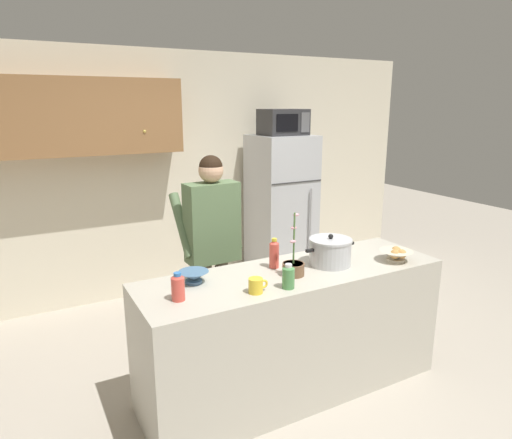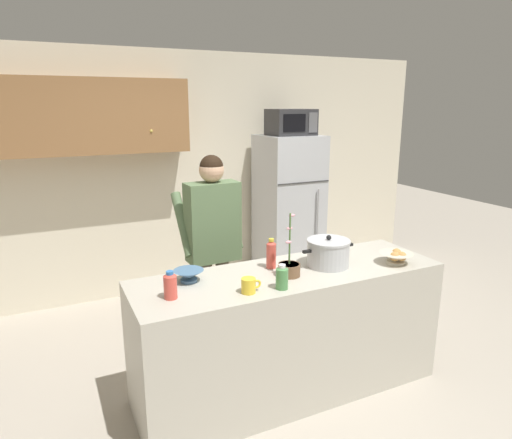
% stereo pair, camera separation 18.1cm
% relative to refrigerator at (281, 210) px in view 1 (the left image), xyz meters
% --- Properties ---
extents(ground_plane, '(14.00, 14.00, 0.00)m').
position_rel_refrigerator_xyz_m(ground_plane, '(-1.03, -1.85, -0.86)').
color(ground_plane, '#B2A899').
extents(back_wall_unit, '(6.00, 0.48, 2.60)m').
position_rel_refrigerator_xyz_m(back_wall_unit, '(-1.30, 0.40, 0.58)').
color(back_wall_unit, beige).
rests_on(back_wall_unit, ground).
extents(kitchen_island, '(2.21, 0.68, 0.92)m').
position_rel_refrigerator_xyz_m(kitchen_island, '(-1.03, -1.85, -0.40)').
color(kitchen_island, '#BCB7A8').
rests_on(kitchen_island, ground).
extents(refrigerator, '(0.64, 0.68, 1.72)m').
position_rel_refrigerator_xyz_m(refrigerator, '(0.00, 0.00, 0.00)').
color(refrigerator, '#B7BABF').
rests_on(refrigerator, ground).
extents(microwave, '(0.48, 0.37, 0.28)m').
position_rel_refrigerator_xyz_m(microwave, '(0.00, -0.02, 1.00)').
color(microwave, '#2D2D30').
rests_on(microwave, refrigerator).
extents(person_near_pot, '(0.52, 0.43, 1.67)m').
position_rel_refrigerator_xyz_m(person_near_pot, '(-1.32, -1.08, 0.19)').
color(person_near_pot, '#726656').
rests_on(person_near_pot, ground).
extents(cooking_pot, '(0.42, 0.31, 0.23)m').
position_rel_refrigerator_xyz_m(cooking_pot, '(-0.73, -1.85, 0.16)').
color(cooking_pot, silver).
rests_on(cooking_pot, kitchen_island).
extents(coffee_mug, '(0.13, 0.09, 0.10)m').
position_rel_refrigerator_xyz_m(coffee_mug, '(-1.44, -2.05, 0.11)').
color(coffee_mug, yellow).
rests_on(coffee_mug, kitchen_island).
extents(bread_bowl, '(0.25, 0.25, 0.10)m').
position_rel_refrigerator_xyz_m(bread_bowl, '(-0.25, -2.03, 0.11)').
color(bread_bowl, beige).
rests_on(bread_bowl, kitchen_island).
extents(empty_bowl, '(0.20, 0.20, 0.08)m').
position_rel_refrigerator_xyz_m(empty_bowl, '(-1.72, -1.71, 0.11)').
color(empty_bowl, '#4C7299').
rests_on(empty_bowl, kitchen_island).
extents(bottle_near_edge, '(0.08, 0.08, 0.16)m').
position_rel_refrigerator_xyz_m(bottle_near_edge, '(-1.23, -2.08, 0.14)').
color(bottle_near_edge, '#4C8C4C').
rests_on(bottle_near_edge, kitchen_island).
extents(bottle_mid_counter, '(0.07, 0.07, 0.22)m').
position_rel_refrigerator_xyz_m(bottle_mid_counter, '(-1.11, -1.72, 0.17)').
color(bottle_mid_counter, '#D84C3F').
rests_on(bottle_mid_counter, kitchen_island).
extents(bottle_far_corner, '(0.08, 0.08, 0.17)m').
position_rel_refrigerator_xyz_m(bottle_far_corner, '(-1.90, -1.92, 0.15)').
color(bottle_far_corner, '#D84C3F').
rests_on(bottle_far_corner, kitchen_island).
extents(potted_orchid, '(0.15, 0.15, 0.44)m').
position_rel_refrigerator_xyz_m(potted_orchid, '(-1.07, -1.91, 0.12)').
color(potted_orchid, brown).
rests_on(potted_orchid, kitchen_island).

